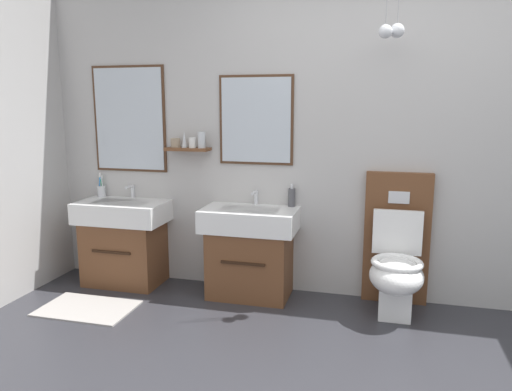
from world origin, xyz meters
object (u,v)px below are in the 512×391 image
Objects in this scene: vanity_sink_left at (125,240)px; soap_dispenser at (292,197)px; vanity_sink_right at (250,250)px; toilet at (396,261)px; toothbrush_cup at (101,190)px.

vanity_sink_left is 4.09× the size of soap_dispenser.
soap_dispenser is (0.29, 0.16, 0.41)m from vanity_sink_right.
toilet reaches higher than toothbrush_cup.
vanity_sink_right is 3.55× the size of toothbrush_cup.
soap_dispenser is (1.67, 0.01, 0.02)m from toothbrush_cup.
toothbrush_cup is at bearing -179.67° from soap_dispenser.
toothbrush_cup reaches higher than vanity_sink_right.
vanity_sink_left is 0.50m from toothbrush_cup.
vanity_sink_left is at bearing 180.00° from vanity_sink_right.
vanity_sink_right is at bearing -6.02° from toothbrush_cup.
vanity_sink_left is 1.00× the size of vanity_sink_right.
vanity_sink_left is 1.09m from vanity_sink_right.
soap_dispenser is (1.39, 0.16, 0.41)m from vanity_sink_left.
toilet reaches higher than vanity_sink_left.
toilet is (1.10, -0.02, 0.00)m from vanity_sink_right.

